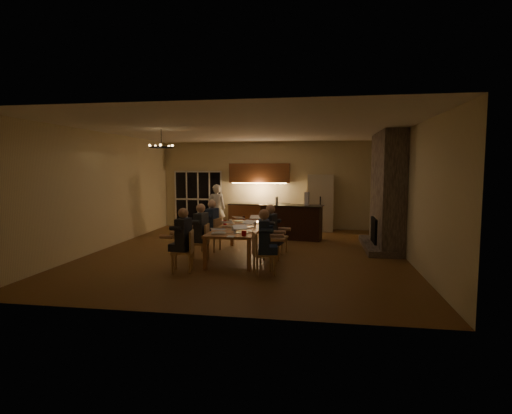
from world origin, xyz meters
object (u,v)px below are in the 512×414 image
object	(u,v)px
laptop_f	(255,218)
chair_left_mid	(199,242)
chair_left_near	(182,251)
person_left_near	(184,240)
dining_table	(239,242)
mug_mid	(245,223)
chair_left_far	(211,235)
mug_back	(231,221)
person_left_far	(212,226)
plate_near	(247,231)
bar_bottle	(277,201)
laptop_c	(229,222)
mug_front	(233,228)
plate_left	(220,233)
chair_right_near	(264,254)
laptop_e	(241,217)
bar_island	(291,222)
person_right_mid	(270,234)
can_silver	(235,230)
chair_right_far	(278,236)
plate_far	(260,223)
chair_right_mid	(270,244)
laptop_b	(241,228)
person_right_near	(264,242)
refrigerator	(320,203)
can_cola	(244,218)
standing_person	(217,208)
laptop_a	(218,229)
chandelier	(161,147)
can_right	(255,224)
bar_blender	(307,199)
redcup_near	(244,233)
person_left_mid	(201,232)

from	to	relation	value
laptop_f	chair_left_mid	bearing A→B (deg)	-122.62
chair_left_near	chair_left_mid	size ratio (longest dim) A/B	1.00
chair_left_near	person_left_near	bearing A→B (deg)	151.88
dining_table	mug_mid	size ratio (longest dim) A/B	28.41
chair_left_far	laptop_f	size ratio (longest dim) A/B	2.78
laptop_f	mug_back	xyz separation A→B (m)	(-0.62, -0.31, -0.06)
person_left_far	plate_near	world-z (taller)	person_left_far
bar_bottle	laptop_c	bearing A→B (deg)	-108.55
mug_front	plate_left	size ratio (longest dim) A/B	0.37
chair_right_near	laptop_c	distance (m)	2.06
person_left_far	laptop_e	xyz separation A→B (m)	(0.67, 0.53, 0.17)
dining_table	mug_back	distance (m)	0.97
dining_table	plate_near	bearing A→B (deg)	-62.99
bar_island	chair_left_near	bearing A→B (deg)	-105.46
person_right_mid	can_silver	world-z (taller)	person_right_mid
chair_left_near	chair_right_far	distance (m)	2.86
chair_left_near	laptop_c	bearing A→B (deg)	150.07
plate_far	chair_right_mid	bearing A→B (deg)	-71.51
chair_right_near	laptop_b	size ratio (longest dim) A/B	2.78
chair_left_far	chair_right_near	bearing A→B (deg)	50.15
can_silver	person_right_near	bearing A→B (deg)	-45.69
chair_right_near	mug_front	world-z (taller)	chair_right_near
person_left_far	refrigerator	bearing A→B (deg)	152.74
can_cola	mug_mid	bearing A→B (deg)	-76.71
chair_right_far	standing_person	world-z (taller)	standing_person
laptop_a	laptop_e	bearing A→B (deg)	-100.90
can_silver	standing_person	bearing A→B (deg)	109.74
refrigerator	chandelier	xyz separation A→B (m)	(-3.98, -4.68, 1.75)
chair_right_mid	chair_right_far	xyz separation A→B (m)	(0.08, 1.03, 0.00)
chair_right_far	mug_mid	world-z (taller)	chair_right_far
bar_island	plate_left	distance (m)	3.95
person_right_near	chair_right_far	bearing A→B (deg)	-10.18
can_silver	bar_bottle	distance (m)	3.67
person_left_near	can_silver	xyz separation A→B (m)	(0.95, 0.82, 0.12)
can_right	plate_far	distance (m)	0.52
bar_island	laptop_c	xyz separation A→B (m)	(-1.39, -2.67, 0.32)
chandelier	bar_blender	distance (m)	4.75
refrigerator	mug_back	xyz separation A→B (m)	(-2.40, -3.84, -0.20)
can_right	bar_blender	bearing A→B (deg)	62.94
redcup_near	bar_blender	world-z (taller)	bar_blender
chair_left_far	chair_right_near	world-z (taller)	same
standing_person	laptop_f	bearing A→B (deg)	114.63
standing_person	redcup_near	xyz separation A→B (m)	(1.92, -4.99, -0.03)
standing_person	can_silver	world-z (taller)	standing_person
chair_right_mid	mug_back	distance (m)	1.78
chair_left_near	refrigerator	bearing A→B (deg)	145.26
standing_person	plate_near	world-z (taller)	standing_person
person_left_mid	plate_far	distance (m)	1.81
chair_left_mid	dining_table	bearing A→B (deg)	119.14
laptop_f	person_left_mid	bearing A→B (deg)	-122.63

